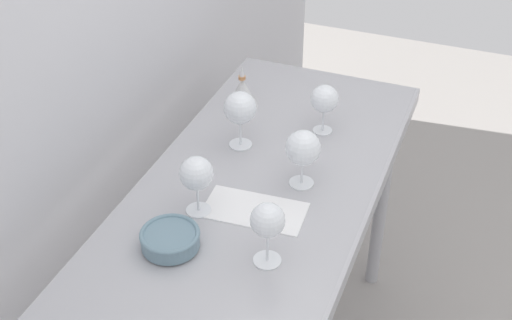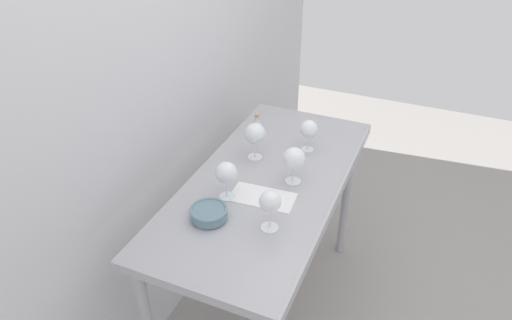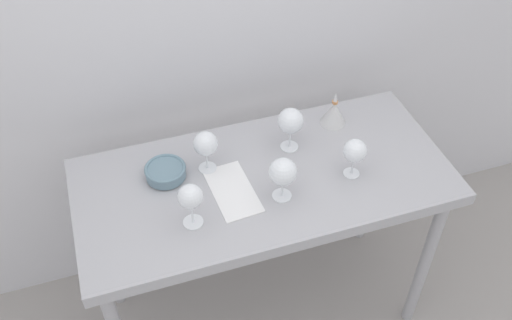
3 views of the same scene
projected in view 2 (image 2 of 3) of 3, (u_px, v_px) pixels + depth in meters
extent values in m
plane|color=#9A9590|center=(264.00, 311.00, 2.61)|extent=(6.00, 6.00, 0.00)
cube|color=silver|center=(164.00, 79.00, 2.06)|extent=(3.80, 0.04, 2.60)
cube|color=#A9A9AE|center=(266.00, 183.00, 2.13)|extent=(1.40, 0.64, 0.04)
cube|color=#A9A9AE|center=(336.00, 201.00, 2.02)|extent=(1.40, 0.01, 0.05)
cylinder|color=#A9A9AE|center=(346.00, 196.00, 2.78)|extent=(0.05, 0.05, 0.86)
cylinder|color=#A9A9AE|center=(265.00, 177.00, 2.95)|extent=(0.05, 0.05, 0.86)
cylinder|color=white|center=(307.00, 149.00, 2.33)|extent=(0.06, 0.06, 0.00)
cylinder|color=white|center=(308.00, 142.00, 2.31)|extent=(0.01, 0.01, 0.08)
sphere|color=white|center=(309.00, 129.00, 2.27)|extent=(0.09, 0.09, 0.09)
cylinder|color=maroon|center=(309.00, 132.00, 2.27)|extent=(0.06, 0.06, 0.02)
cylinder|color=white|center=(227.00, 196.00, 2.01)|extent=(0.07, 0.07, 0.00)
cylinder|color=white|center=(227.00, 188.00, 1.98)|extent=(0.01, 0.01, 0.08)
sphere|color=white|center=(226.00, 172.00, 1.94)|extent=(0.09, 0.09, 0.09)
cylinder|color=maroon|center=(226.00, 176.00, 1.95)|extent=(0.06, 0.06, 0.02)
cylinder|color=white|center=(270.00, 228.00, 1.84)|extent=(0.07, 0.07, 0.00)
cylinder|color=white|center=(270.00, 218.00, 1.81)|extent=(0.01, 0.01, 0.09)
sphere|color=white|center=(270.00, 201.00, 1.77)|extent=(0.09, 0.09, 0.09)
cylinder|color=#5F1315|center=(270.00, 204.00, 1.78)|extent=(0.06, 0.06, 0.02)
cylinder|color=white|center=(255.00, 157.00, 2.27)|extent=(0.07, 0.07, 0.00)
cylinder|color=white|center=(255.00, 149.00, 2.25)|extent=(0.01, 0.01, 0.09)
sphere|color=white|center=(255.00, 133.00, 2.20)|extent=(0.10, 0.10, 0.10)
cylinder|color=maroon|center=(255.00, 136.00, 2.21)|extent=(0.07, 0.07, 0.02)
cylinder|color=white|center=(293.00, 181.00, 2.10)|extent=(0.07, 0.07, 0.00)
cylinder|color=white|center=(293.00, 174.00, 2.08)|extent=(0.01, 0.01, 0.08)
sphere|color=white|center=(294.00, 158.00, 2.04)|extent=(0.10, 0.10, 0.10)
cylinder|color=maroon|center=(294.00, 162.00, 2.05)|extent=(0.07, 0.07, 0.02)
cube|color=white|center=(263.00, 197.00, 2.00)|extent=(0.16, 0.28, 0.00)
cylinder|color=#4C4C4C|center=(209.00, 218.00, 1.89)|extent=(0.13, 0.13, 0.01)
cylinder|color=slate|center=(209.00, 214.00, 1.87)|extent=(0.15, 0.15, 0.04)
torus|color=slate|center=(209.00, 210.00, 1.86)|extent=(0.15, 0.15, 0.01)
cone|color=silver|center=(257.00, 125.00, 2.44)|extent=(0.11, 0.11, 0.10)
cylinder|color=#C17F4C|center=(257.00, 115.00, 2.41)|extent=(0.02, 0.02, 0.01)
cone|color=silver|center=(257.00, 111.00, 2.40)|extent=(0.02, 0.02, 0.04)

